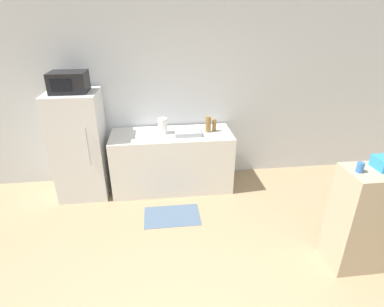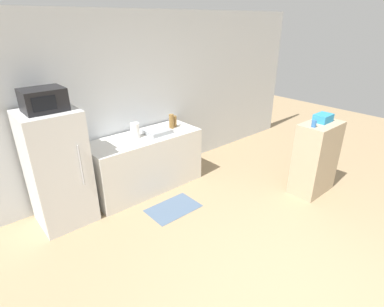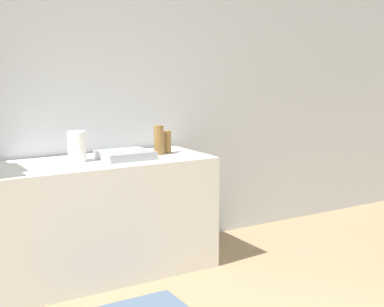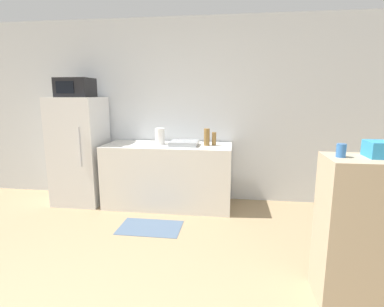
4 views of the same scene
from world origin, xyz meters
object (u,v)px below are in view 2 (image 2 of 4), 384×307
(paper_towel_roll, at_px, (135,130))
(refrigerator, at_px, (58,169))
(bottle_short, at_px, (175,121))
(basket, at_px, (323,118))
(microwave, at_px, (43,100))
(jar, at_px, (314,124))
(bottle_tall, at_px, (171,121))

(paper_towel_roll, bearing_deg, refrigerator, -177.90)
(bottle_short, xyz_separation_m, basket, (1.31, -1.79, 0.21))
(microwave, distance_m, bottle_short, 2.03)
(microwave, height_order, jar, microwave)
(microwave, xyz_separation_m, jar, (2.91, -1.77, -0.48))
(microwave, bearing_deg, refrigerator, 72.83)
(microwave, height_order, paper_towel_roll, microwave)
(refrigerator, relative_size, bottle_short, 8.49)
(refrigerator, xyz_separation_m, microwave, (-0.00, -0.00, 0.88))
(jar, height_order, paper_towel_roll, jar)
(microwave, xyz_separation_m, bottle_tall, (1.81, 0.02, -0.65))
(basket, height_order, jar, basket)
(jar, bearing_deg, paper_towel_roll, 133.93)
(refrigerator, height_order, bottle_short, refrigerator)
(jar, distance_m, paper_towel_roll, 2.52)
(basket, xyz_separation_m, paper_towel_roll, (-2.06, 1.78, -0.19))
(refrigerator, distance_m, basket, 3.68)
(bottle_short, distance_m, jar, 2.09)
(basket, distance_m, jar, 0.31)
(microwave, distance_m, basket, 3.69)
(microwave, distance_m, paper_towel_roll, 1.34)
(microwave, relative_size, bottle_short, 2.55)
(bottle_tall, xyz_separation_m, jar, (1.10, -1.79, 0.17))
(bottle_short, bearing_deg, bottle_tall, -160.39)
(basket, bearing_deg, paper_towel_roll, 139.13)
(basket, bearing_deg, jar, -174.30)
(microwave, distance_m, bottle_tall, 1.93)
(bottle_short, bearing_deg, jar, -61.23)
(refrigerator, xyz_separation_m, bottle_tall, (1.81, 0.02, 0.23))
(refrigerator, relative_size, basket, 5.55)
(bottle_short, xyz_separation_m, jar, (1.00, -1.82, 0.20))
(microwave, relative_size, bottle_tall, 1.98)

